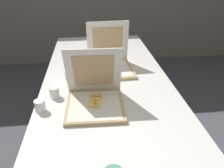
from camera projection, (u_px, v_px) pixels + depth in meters
The scene contains 7 objects.
table at pixel (107, 86), 1.58m from camera, with size 0.91×2.14×0.75m.
pizza_box_front at pixel (95, 98), 1.27m from camera, with size 0.34×0.35×0.34m.
pizza_box_middle at pixel (110, 64), 1.70m from camera, with size 0.36×0.36×0.36m.
cup_white_near_left at pixel (40, 106), 1.23m from camera, with size 0.06×0.06×0.07m, color white.
cup_white_mid at pixel (69, 76), 1.55m from camera, with size 0.06×0.06×0.07m, color white.
cup_white_near_center at pixel (54, 92), 1.35m from camera, with size 0.06×0.06×0.07m, color white.
cup_white_far at pixel (79, 59), 1.82m from camera, with size 0.06×0.06×0.07m, color white.
Camera 1 is at (-0.11, -0.78, 1.49)m, focal length 34.47 mm.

